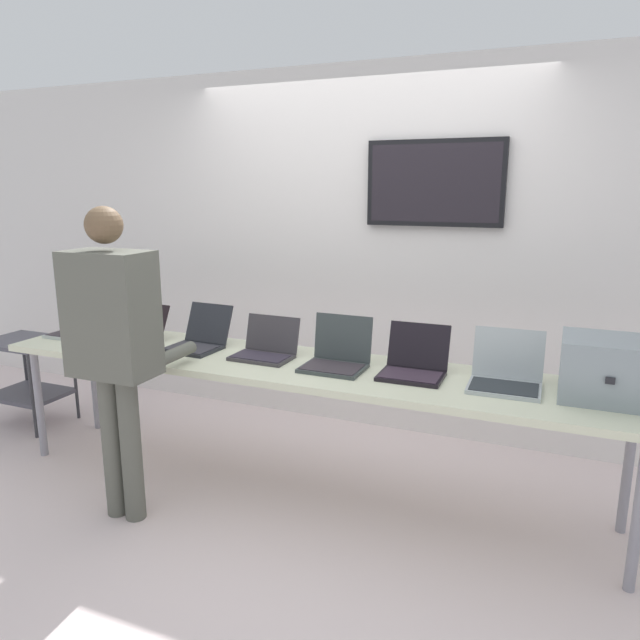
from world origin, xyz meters
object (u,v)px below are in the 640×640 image
at_px(equipment_box, 608,369).
at_px(laptop_station_1, 136,334).
at_px(laptop_station_2, 199,339).
at_px(laptop_station_4, 337,356).
at_px(person, 114,336).
at_px(storage_cart, 27,368).
at_px(laptop_station_3, 266,348).
at_px(laptop_station_0, 80,328).
at_px(laptop_station_5, 414,364).
at_px(workbench, 295,371).
at_px(laptop_station_6, 506,375).

xyz_separation_m(equipment_box, laptop_station_1, (-2.76, -0.02, -0.09)).
xyz_separation_m(laptop_station_2, laptop_station_4, (0.94, -0.04, 0.00)).
height_order(laptop_station_1, person, person).
bearing_deg(storage_cart, laptop_station_2, -2.57).
xyz_separation_m(laptop_station_1, laptop_station_3, (0.94, 0.01, 0.00)).
bearing_deg(laptop_station_0, storage_cart, 170.54).
distance_m(laptop_station_5, person, 1.58).
height_order(workbench, storage_cart, workbench).
distance_m(laptop_station_1, laptop_station_6, 2.30).
xyz_separation_m(equipment_box, laptop_station_2, (-2.30, 0.01, -0.09)).
relative_size(workbench, laptop_station_1, 10.40).
xyz_separation_m(workbench, laptop_station_5, (0.68, 0.05, 0.11)).
bearing_deg(laptop_station_3, laptop_station_4, -2.89).
relative_size(workbench, storage_cart, 5.68).
xyz_separation_m(laptop_station_3, laptop_station_4, (0.46, -0.02, 0.01)).
xyz_separation_m(laptop_station_6, storage_cart, (-3.45, 0.09, -0.41)).
bearing_deg(laptop_station_6, storage_cart, 178.53).
height_order(equipment_box, laptop_station_3, equipment_box).
bearing_deg(storage_cart, laptop_station_4, -2.57).
relative_size(equipment_box, laptop_station_4, 1.23).
bearing_deg(laptop_station_0, laptop_station_5, 0.78).
distance_m(laptop_station_1, laptop_station_5, 1.83).
distance_m(laptop_station_3, laptop_station_4, 0.46).
bearing_deg(laptop_station_0, laptop_station_4, -0.02).
height_order(person, storage_cart, person).
xyz_separation_m(workbench, person, (-0.74, -0.62, 0.28)).
height_order(laptop_station_1, storage_cart, laptop_station_1).
relative_size(laptop_station_0, laptop_station_2, 0.95).
bearing_deg(laptop_station_0, laptop_station_2, 2.57).
bearing_deg(equipment_box, person, -163.92).
relative_size(laptop_station_2, person, 0.22).
bearing_deg(laptop_station_4, equipment_box, 1.34).
distance_m(workbench, laptop_station_3, 0.24).
bearing_deg(laptop_station_2, laptop_station_5, -0.43).
relative_size(laptop_station_2, storage_cart, 0.57).
relative_size(laptop_station_1, laptop_station_3, 1.02).
height_order(workbench, laptop_station_1, laptop_station_1).
bearing_deg(equipment_box, laptop_station_5, -180.00).
bearing_deg(laptop_station_5, laptop_station_0, -179.22).
height_order(laptop_station_2, laptop_station_6, laptop_station_6).
bearing_deg(laptop_station_3, laptop_station_2, 177.77).
relative_size(equipment_box, person, 0.25).
xyz_separation_m(laptop_station_1, person, (0.42, -0.65, 0.18)).
height_order(laptop_station_2, laptop_station_4, laptop_station_4).
xyz_separation_m(laptop_station_4, laptop_station_6, (0.90, 0.03, -0.00)).
distance_m(laptop_station_0, person, 1.11).
bearing_deg(laptop_station_0, workbench, -0.83).
relative_size(laptop_station_0, laptop_station_4, 1.04).
height_order(laptop_station_0, laptop_station_2, laptop_station_2).
distance_m(equipment_box, laptop_station_3, 1.82).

